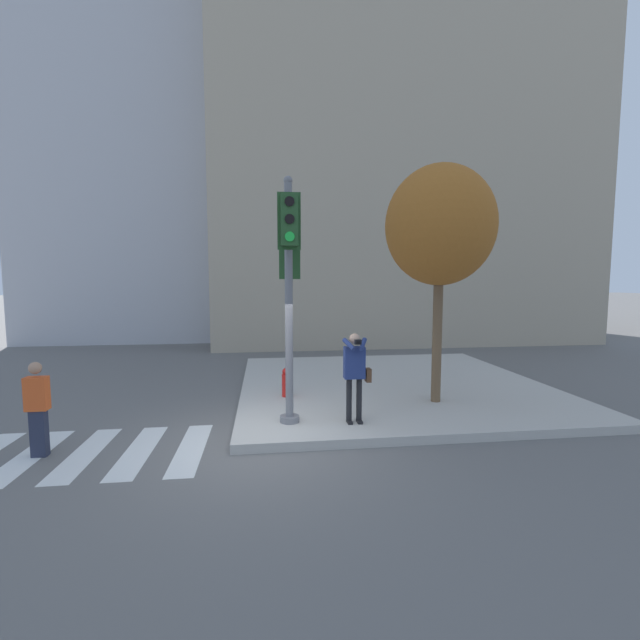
{
  "coord_description": "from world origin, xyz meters",
  "views": [
    {
      "loc": [
        0.12,
        -7.6,
        2.96
      ],
      "look_at": [
        1.14,
        0.33,
        2.2
      ],
      "focal_mm": 24.0,
      "sensor_mm": 36.0,
      "label": 1
    }
  ],
  "objects_px": {
    "person_photographer": "(355,369)",
    "fire_hydrant": "(286,382)",
    "pedestrian_distant": "(38,407)",
    "traffic_signal_pole": "(289,272)",
    "street_tree": "(440,226)"
  },
  "relations": [
    {
      "from": "fire_hydrant",
      "to": "pedestrian_distant",
      "type": "bearing_deg",
      "value": -149.34
    },
    {
      "from": "pedestrian_distant",
      "to": "traffic_signal_pole",
      "type": "bearing_deg",
      "value": 9.14
    },
    {
      "from": "street_tree",
      "to": "person_photographer",
      "type": "bearing_deg",
      "value": -151.32
    },
    {
      "from": "traffic_signal_pole",
      "to": "pedestrian_distant",
      "type": "bearing_deg",
      "value": -170.86
    },
    {
      "from": "street_tree",
      "to": "pedestrian_distant",
      "type": "bearing_deg",
      "value": -167.59
    },
    {
      "from": "person_photographer",
      "to": "fire_hydrant",
      "type": "xyz_separation_m",
      "value": [
        -1.24,
        2.01,
        -0.71
      ]
    },
    {
      "from": "pedestrian_distant",
      "to": "fire_hydrant",
      "type": "relative_size",
      "value": 2.32
    },
    {
      "from": "person_photographer",
      "to": "pedestrian_distant",
      "type": "bearing_deg",
      "value": -174.69
    },
    {
      "from": "person_photographer",
      "to": "pedestrian_distant",
      "type": "height_order",
      "value": "person_photographer"
    },
    {
      "from": "traffic_signal_pole",
      "to": "pedestrian_distant",
      "type": "height_order",
      "value": "traffic_signal_pole"
    },
    {
      "from": "pedestrian_distant",
      "to": "street_tree",
      "type": "relative_size",
      "value": 0.3
    },
    {
      "from": "traffic_signal_pole",
      "to": "pedestrian_distant",
      "type": "xyz_separation_m",
      "value": [
        -4.24,
        -0.68,
        -2.25
      ]
    },
    {
      "from": "person_photographer",
      "to": "fire_hydrant",
      "type": "bearing_deg",
      "value": 121.73
    },
    {
      "from": "pedestrian_distant",
      "to": "fire_hydrant",
      "type": "bearing_deg",
      "value": 30.66
    },
    {
      "from": "traffic_signal_pole",
      "to": "pedestrian_distant",
      "type": "distance_m",
      "value": 4.85
    }
  ]
}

